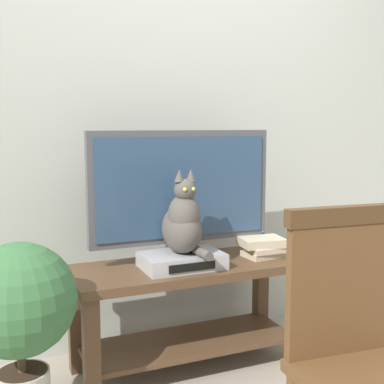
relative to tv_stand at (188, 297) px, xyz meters
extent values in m
cube|color=#B7BCB2|center=(0.03, 0.46, 1.02)|extent=(7.00, 0.12, 2.80)
cube|color=#513823|center=(0.00, 0.00, 0.15)|extent=(1.18, 0.47, 0.04)
cube|color=#513823|center=(-0.54, -0.18, -0.12)|extent=(0.07, 0.07, 0.51)
cube|color=#513823|center=(0.54, -0.18, -0.12)|extent=(0.07, 0.07, 0.51)
cube|color=#513823|center=(-0.54, 0.18, -0.12)|extent=(0.07, 0.07, 0.51)
cube|color=#513823|center=(0.54, 0.18, -0.12)|extent=(0.07, 0.07, 0.51)
cube|color=#513823|center=(0.00, 0.00, -0.24)|extent=(1.08, 0.39, 0.02)
cube|color=#4C4C51|center=(0.00, 0.09, 0.19)|extent=(0.35, 0.20, 0.03)
cube|color=#4C4C51|center=(0.00, 0.09, 0.24)|extent=(0.06, 0.04, 0.07)
cube|color=#4C4C51|center=(0.00, 0.09, 0.56)|extent=(0.97, 0.05, 0.57)
cube|color=navy|center=(0.00, 0.06, 0.56)|extent=(0.91, 0.01, 0.51)
sphere|color=#2672F2|center=(0.47, 0.06, 0.29)|extent=(0.01, 0.01, 0.01)
cube|color=#ADADB2|center=(-0.06, -0.05, 0.21)|extent=(0.39, 0.26, 0.08)
cube|color=black|center=(-0.06, -0.18, 0.21)|extent=(0.24, 0.01, 0.04)
ellipsoid|color=#514C47|center=(-0.06, -0.05, 0.37)|extent=(0.18, 0.27, 0.23)
ellipsoid|color=#514C47|center=(-0.06, -0.08, 0.44)|extent=(0.16, 0.17, 0.21)
sphere|color=#514C47|center=(-0.06, -0.10, 0.57)|extent=(0.11, 0.11, 0.11)
cone|color=#514C47|center=(-0.09, -0.10, 0.64)|extent=(0.05, 0.05, 0.06)
cone|color=#514C47|center=(-0.03, -0.10, 0.64)|extent=(0.05, 0.05, 0.06)
sphere|color=#B2C64C|center=(-0.08, -0.15, 0.57)|extent=(0.02, 0.02, 0.02)
sphere|color=#B2C64C|center=(-0.03, -0.15, 0.57)|extent=(0.02, 0.02, 0.02)
cylinder|color=#514C47|center=(0.00, -0.14, 0.27)|extent=(0.05, 0.21, 0.04)
cube|color=brown|center=(0.13, -1.00, 0.36)|extent=(0.41, 0.07, 0.50)
cube|color=#4D331C|center=(0.13, -1.00, 0.58)|extent=(0.43, 0.08, 0.06)
cube|color=beige|center=(0.44, -0.03, 0.19)|extent=(0.23, 0.17, 0.03)
cube|color=beige|center=(0.43, -0.04, 0.22)|extent=(0.19, 0.14, 0.03)
cube|color=beige|center=(0.42, -0.02, 0.25)|extent=(0.24, 0.20, 0.04)
cylinder|color=#332319|center=(-0.83, -0.23, -0.13)|extent=(0.20, 0.20, 0.02)
cylinder|color=#4C3823|center=(-0.83, -0.23, -0.07)|extent=(0.04, 0.04, 0.12)
sphere|color=#386B3D|center=(-0.83, -0.23, 0.18)|extent=(0.46, 0.46, 0.46)
camera|label=1|loc=(-0.97, -2.31, 0.87)|focal=47.56mm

